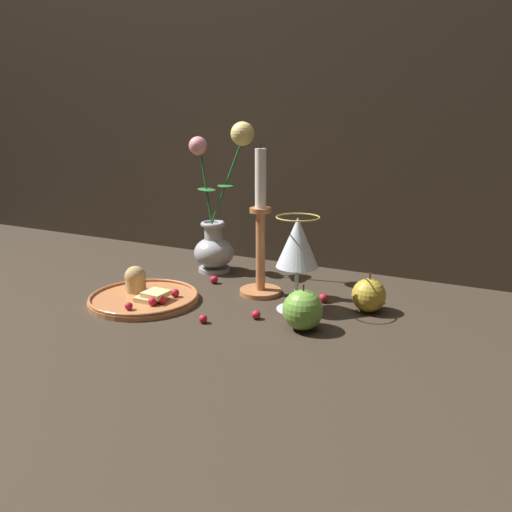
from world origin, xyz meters
TOP-DOWN VIEW (x-y plane):
  - ground_plane at (0.00, 0.00)m, footprint 2.40×2.40m
  - wall_back at (0.00, 0.34)m, footprint 2.40×0.04m
  - vase at (-0.16, 0.16)m, footprint 0.17×0.10m
  - plate_with_pastries at (-0.19, -0.09)m, footprint 0.23×0.23m
  - wine_glass at (0.12, 0.01)m, footprint 0.08×0.08m
  - candlestick at (0.01, 0.06)m, footprint 0.09×0.09m
  - apple_beside_vase at (0.25, 0.06)m, footprint 0.07×0.07m
  - apple_near_glass at (0.16, -0.08)m, footprint 0.07×0.07m
  - berry_near_plate at (0.07, -0.07)m, footprint 0.02×0.02m
  - berry_front_center at (0.15, 0.07)m, footprint 0.02×0.02m
  - berry_by_glass_stem at (-0.01, -0.14)m, footprint 0.02×0.02m
  - berry_under_candlestick at (-0.12, 0.08)m, footprint 0.02×0.02m

SIDE VIEW (x-z plane):
  - ground_plane at x=0.00m, z-range 0.00..0.00m
  - berry_by_glass_stem at x=-0.01m, z-range 0.00..0.02m
  - berry_near_plate at x=0.07m, z-range 0.00..0.02m
  - berry_under_candlestick at x=-0.12m, z-range 0.00..0.02m
  - berry_front_center at x=0.15m, z-range 0.00..0.02m
  - plate_with_pastries at x=-0.19m, z-range -0.02..0.05m
  - apple_beside_vase at x=0.25m, z-range -0.01..0.07m
  - apple_near_glass at x=0.16m, z-range -0.01..0.08m
  - vase at x=-0.16m, z-range -0.07..0.29m
  - candlestick at x=0.01m, z-range -0.04..0.28m
  - wine_glass at x=0.12m, z-range 0.04..0.22m
  - wall_back at x=0.00m, z-range 0.00..1.20m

